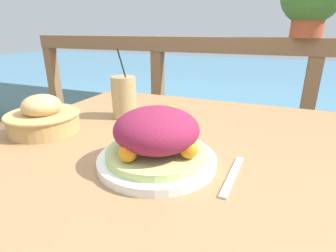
{
  "coord_description": "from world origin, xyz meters",
  "views": [
    {
      "loc": [
        0.27,
        -0.65,
        1.04
      ],
      "look_at": [
        0.02,
        -0.05,
        0.79
      ],
      "focal_mm": 28.0,
      "sensor_mm": 36.0,
      "label": 1
    }
  ],
  "objects": [
    {
      "name": "patio_table",
      "position": [
        0.0,
        0.0,
        0.64
      ],
      "size": [
        1.05,
        0.99,
        0.73
      ],
      "color": "#997047",
      "rests_on": "ground_plane"
    },
    {
      "name": "railing_fence",
      "position": [
        0.0,
        0.94,
        0.72
      ],
      "size": [
        2.8,
        0.08,
        0.99
      ],
      "color": "brown",
      "rests_on": "ground_plane"
    },
    {
      "name": "sea_backdrop",
      "position": [
        0.0,
        3.44,
        0.23
      ],
      "size": [
        12.0,
        4.0,
        0.45
      ],
      "color": "teal",
      "rests_on": "ground_plane"
    },
    {
      "name": "salad_plate",
      "position": [
        0.03,
        -0.15,
        0.79
      ],
      "size": [
        0.28,
        0.28,
        0.14
      ],
      "color": "white",
      "rests_on": "patio_table"
    },
    {
      "name": "drink_glass",
      "position": [
        -0.23,
        0.14,
        0.81
      ],
      "size": [
        0.09,
        0.09,
        0.24
      ],
      "color": "tan",
      "rests_on": "patio_table"
    },
    {
      "name": "bread_basket",
      "position": [
        -0.38,
        -0.08,
        0.78
      ],
      "size": [
        0.22,
        0.22,
        0.12
      ],
      "color": "tan",
      "rests_on": "patio_table"
    },
    {
      "name": "fork",
      "position": [
        0.21,
        -0.14,
        0.74
      ],
      "size": [
        0.03,
        0.18,
        0.0
      ],
      "color": "silver",
      "rests_on": "patio_table"
    },
    {
      "name": "orange_near_basket",
      "position": [
        -0.05,
        0.13,
        0.77
      ],
      "size": [
        0.07,
        0.07,
        0.07
      ],
      "color": "orange",
      "rests_on": "patio_table"
    }
  ]
}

